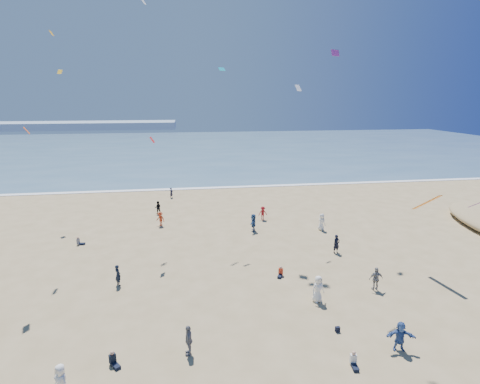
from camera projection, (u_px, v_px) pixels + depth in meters
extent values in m
cube|color=#476B84|center=(188.00, 148.00, 107.38)|extent=(220.00, 100.00, 0.06)
cube|color=white|center=(193.00, 189.00, 59.44)|extent=(220.00, 1.20, 0.08)
cube|color=#7A8EA8|center=(53.00, 126.00, 170.28)|extent=(110.00, 20.00, 3.20)
imported|color=#305285|center=(253.00, 222.00, 40.45)|extent=(0.97, 1.86, 1.92)
imported|color=gray|center=(376.00, 279.00, 28.00)|extent=(1.08, 0.49, 1.81)
imported|color=black|center=(118.00, 275.00, 28.72)|extent=(0.69, 0.73, 1.68)
imported|color=#375697|center=(400.00, 336.00, 21.29)|extent=(1.72, 0.87, 1.78)
imported|color=white|center=(318.00, 289.00, 26.37)|extent=(1.08, 0.85, 1.95)
imported|color=#B43619|center=(160.00, 219.00, 42.14)|extent=(1.20, 1.06, 1.61)
imported|color=maroon|center=(263.00, 213.00, 44.22)|extent=(1.08, 0.66, 1.62)
imported|color=black|center=(171.00, 193.00, 53.87)|extent=(0.61, 0.66, 1.51)
imported|color=white|center=(61.00, 381.00, 17.92)|extent=(1.01, 1.02, 1.77)
imported|color=gray|center=(189.00, 340.00, 20.95)|extent=(0.47, 1.07, 1.80)
imported|color=black|center=(336.00, 244.00, 34.70)|extent=(0.73, 0.56, 1.77)
imported|color=black|center=(158.00, 208.00, 46.44)|extent=(0.86, 0.70, 1.63)
imported|color=white|center=(322.00, 222.00, 40.69)|extent=(0.96, 1.09, 1.88)
cube|color=black|center=(338.00, 329.00, 23.11)|extent=(0.28, 0.18, 0.34)
cube|color=#882B8F|center=(335.00, 53.00, 27.61)|extent=(0.78, 0.47, 0.47)
cube|color=white|center=(298.00, 88.00, 36.71)|extent=(0.73, 0.67, 0.61)
cube|color=#13C2DB|center=(222.00, 69.00, 36.58)|extent=(0.75, 0.60, 0.32)
cube|color=#F3A010|center=(51.00, 33.00, 32.88)|extent=(0.29, 0.86, 0.42)
cube|color=yellow|center=(60.00, 72.00, 43.05)|extent=(0.62, 0.63, 0.45)
cube|color=#F15417|center=(27.00, 131.00, 26.44)|extent=(0.59, 0.89, 0.50)
cube|color=white|center=(143.00, 1.00, 38.48)|extent=(0.61, 0.68, 0.62)
cube|color=red|center=(152.00, 140.00, 33.19)|extent=(0.42, 0.78, 0.52)
cube|color=orange|center=(426.00, 203.00, 30.03)|extent=(0.35, 2.64, 1.87)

